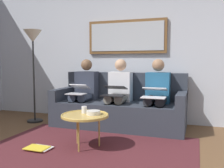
{
  "coord_description": "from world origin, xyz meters",
  "views": [
    {
      "loc": [
        -1.25,
        1.9,
        1.08
      ],
      "look_at": [
        0.0,
        -1.7,
        0.75
      ],
      "focal_mm": 39.71,
      "sensor_mm": 36.0,
      "label": 1
    }
  ],
  "objects": [
    {
      "name": "laptop_silver",
      "position": [
        0.64,
        -1.81,
        0.62
      ],
      "size": [
        0.31,
        0.36,
        0.16
      ],
      "color": "silver"
    },
    {
      "name": "laptop_black",
      "position": [
        0.0,
        -1.81,
        0.63
      ],
      "size": [
        0.35,
        0.36,
        0.16
      ],
      "color": "black"
    },
    {
      "name": "cup",
      "position": [
        0.14,
        -0.99,
        0.47
      ],
      "size": [
        0.07,
        0.07,
        0.09
      ],
      "primitive_type": "cylinder",
      "color": "silver",
      "rests_on": "coffee_table"
    },
    {
      "name": "person_middle",
      "position": [
        0.0,
        -2.05,
        0.61
      ],
      "size": [
        0.38,
        0.58,
        1.14
      ],
      "color": "silver",
      "rests_on": "couch"
    },
    {
      "name": "person_left",
      "position": [
        -0.64,
        -2.05,
        0.61
      ],
      "size": [
        0.38,
        0.58,
        1.14
      ],
      "color": "#235B84",
      "rests_on": "couch"
    },
    {
      "name": "couch",
      "position": [
        0.0,
        -2.12,
        0.31
      ],
      "size": [
        2.2,
        0.9,
        0.9
      ],
      "color": "#2D333D",
      "rests_on": "ground_plane"
    },
    {
      "name": "wall_rear",
      "position": [
        0.0,
        -2.6,
        1.3
      ],
      "size": [
        6.0,
        0.12,
        2.6
      ],
      "primitive_type": "cube",
      "color": "#B7BCC6",
      "rests_on": "ground_plane"
    },
    {
      "name": "framed_mirror",
      "position": [
        0.0,
        -2.51,
        1.55
      ],
      "size": [
        1.46,
        0.05,
        0.61
      ],
      "color": "brown"
    },
    {
      "name": "coffee_table",
      "position": [
        0.09,
        -0.9,
        0.41
      ],
      "size": [
        0.6,
        0.6,
        0.43
      ],
      "color": "tan",
      "rests_on": "ground_plane"
    },
    {
      "name": "person_right",
      "position": [
        0.64,
        -2.05,
        0.61
      ],
      "size": [
        0.38,
        0.58,
        1.14
      ],
      "color": "#2D3342",
      "rests_on": "couch"
    },
    {
      "name": "bowl",
      "position": [
        -0.01,
        -0.95,
        0.45
      ],
      "size": [
        0.18,
        0.18,
        0.05
      ],
      "primitive_type": "cylinder",
      "color": "beige",
      "rests_on": "coffee_table"
    },
    {
      "name": "standing_lamp",
      "position": [
        1.55,
        -1.85,
        1.37
      ],
      "size": [
        0.32,
        0.32,
        1.66
      ],
      "color": "black",
      "rests_on": "ground_plane"
    },
    {
      "name": "laptop_white",
      "position": [
        -0.64,
        -1.81,
        0.63
      ],
      "size": [
        0.36,
        0.35,
        0.15
      ],
      "color": "white"
    },
    {
      "name": "area_rug",
      "position": [
        0.0,
        -0.85,
        0.0
      ],
      "size": [
        2.6,
        1.8,
        0.01
      ],
      "primitive_type": "cube",
      "color": "#4C1E23",
      "rests_on": "ground_plane"
    },
    {
      "name": "magazine_stack",
      "position": [
        0.59,
        -0.63,
        0.02
      ],
      "size": [
        0.31,
        0.24,
        0.03
      ],
      "color": "red",
      "rests_on": "ground_plane"
    }
  ]
}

